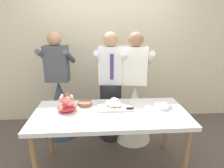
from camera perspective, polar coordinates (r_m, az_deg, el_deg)
ground_plane at (r=2.69m, az=-0.39°, el=-23.38°), size 8.00×8.00×0.00m
rear_wall at (r=3.45m, az=-1.89°, el=12.51°), size 5.20×0.10×2.90m
dessert_table at (r=2.29m, az=-0.43°, el=-10.12°), size 1.80×0.80×0.78m
cupcake_stand at (r=2.32m, az=-13.43°, el=-5.76°), size 0.23×0.23×0.21m
main_cake_tray at (r=2.37m, az=0.68°, el=-6.08°), size 0.44×0.31×0.12m
plate_stack at (r=2.43m, az=14.77°, el=-6.35°), size 0.18×0.18×0.05m
round_cake at (r=2.43m, az=-8.06°, el=-5.93°), size 0.24×0.24×0.06m
person_groom at (r=2.88m, az=-0.39°, el=-3.05°), size 0.50×0.53×1.66m
person_bride at (r=2.94m, az=6.47°, el=-6.15°), size 0.56×0.56×1.66m
person_guest at (r=3.16m, az=-15.28°, el=-4.95°), size 0.56×0.56×1.66m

